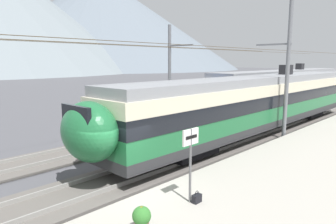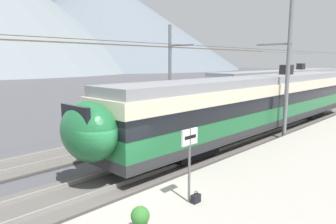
% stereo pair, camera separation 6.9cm
% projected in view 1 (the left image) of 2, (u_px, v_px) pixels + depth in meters
% --- Properties ---
extents(ground_plane, '(400.00, 400.00, 0.00)m').
position_uv_depth(ground_plane, '(123.00, 197.00, 11.13)').
color(ground_plane, '#4C4C51').
extents(track_near, '(120.00, 3.00, 0.28)m').
position_uv_depth(track_near, '(102.00, 185.00, 12.04)').
color(track_near, '#5B5651').
rests_on(track_near, ground).
extents(track_far, '(120.00, 3.00, 0.28)m').
position_uv_depth(track_far, '(47.00, 159.00, 15.22)').
color(track_far, '#5B5651').
rests_on(track_far, ground).
extents(train_near_platform, '(26.26, 2.94, 4.27)m').
position_uv_depth(train_near_platform, '(256.00, 102.00, 20.15)').
color(train_near_platform, '#2D2D30').
rests_on(train_near_platform, track_near).
extents(train_far_track, '(27.05, 3.02, 4.27)m').
position_uv_depth(train_far_track, '(283.00, 85.00, 33.62)').
color(train_far_track, '#2D2D30').
rests_on(train_far_track, track_far).
extents(catenary_mast_mid, '(45.69, 2.24, 8.31)m').
position_uv_depth(catenary_mast_mid, '(285.00, 70.00, 18.62)').
color(catenary_mast_mid, slate).
rests_on(catenary_mast_mid, ground).
extents(catenary_mast_far_side, '(45.69, 2.43, 7.51)m').
position_uv_depth(catenary_mast_far_side, '(171.00, 72.00, 23.69)').
color(catenary_mast_far_side, slate).
rests_on(catenary_mast_far_side, ground).
extents(platform_sign, '(0.70, 0.08, 2.38)m').
position_uv_depth(platform_sign, '(190.00, 149.00, 9.62)').
color(platform_sign, '#59595B').
rests_on(platform_sign, platform_slab).
extents(handbag_near_sign, '(0.32, 0.18, 0.40)m').
position_uv_depth(handbag_near_sign, '(197.00, 198.00, 9.84)').
color(handbag_near_sign, black).
rests_on(handbag_near_sign, platform_slab).
extents(potted_plant_platform_edge, '(0.50, 0.50, 0.68)m').
position_uv_depth(potted_plant_platform_edge, '(142.00, 218.00, 8.14)').
color(potted_plant_platform_edge, brown).
rests_on(potted_plant_platform_edge, platform_slab).
extents(mountain_right_ridge, '(168.42, 168.42, 56.62)m').
position_uv_depth(mountain_right_ridge, '(100.00, 22.00, 191.72)').
color(mountain_right_ridge, slate).
rests_on(mountain_right_ridge, ground).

